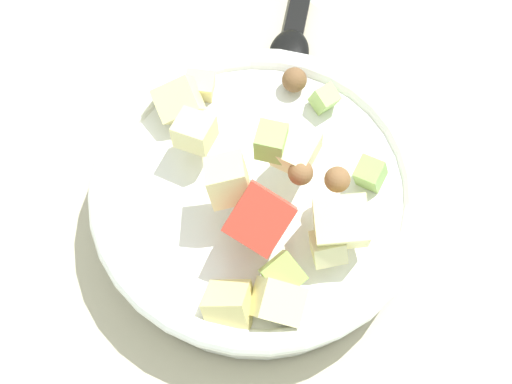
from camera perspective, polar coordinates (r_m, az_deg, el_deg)
ground_plane at (r=0.62m, az=-0.97°, el=-3.06°), size 2.40×2.40×0.00m
placemat at (r=0.62m, az=-0.97°, el=-2.96°), size 0.43×0.37×0.01m
salad_bowl at (r=0.59m, az=0.06°, el=-0.26°), size 0.26×0.26×0.11m
serving_spoon at (r=0.73m, az=3.07°, el=12.99°), size 0.21×0.14×0.01m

